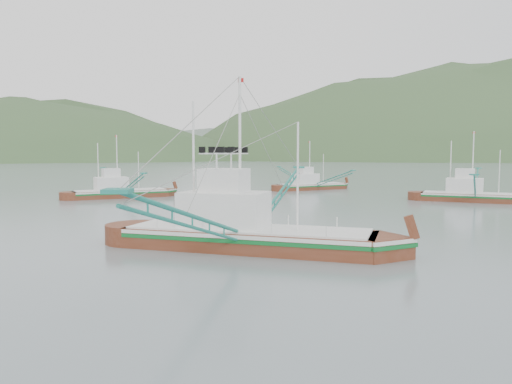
{
  "coord_description": "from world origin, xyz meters",
  "views": [
    {
      "loc": [
        -0.83,
        -31.72,
        6.22
      ],
      "look_at": [
        0.0,
        6.0,
        3.2
      ],
      "focal_mm": 35.0,
      "sensor_mm": 36.0,
      "label": 1
    }
  ],
  "objects_px": {
    "bg_boat_far": "(311,179)",
    "bg_boat_right": "(475,186)",
    "main_boat": "(246,213)",
    "bg_boat_left": "(120,184)"
  },
  "relations": [
    {
      "from": "bg_boat_far",
      "to": "bg_boat_right",
      "type": "xyz_separation_m",
      "value": [
        17.89,
        -20.78,
        0.16
      ]
    },
    {
      "from": "main_boat",
      "to": "bg_boat_right",
      "type": "bearing_deg",
      "value": 65.07
    },
    {
      "from": "bg_boat_right",
      "to": "bg_boat_far",
      "type": "bearing_deg",
      "value": 156.79
    },
    {
      "from": "bg_boat_right",
      "to": "main_boat",
      "type": "bearing_deg",
      "value": -107.69
    },
    {
      "from": "bg_boat_far",
      "to": "bg_boat_left",
      "type": "height_order",
      "value": "bg_boat_left"
    },
    {
      "from": "main_boat",
      "to": "bg_boat_right",
      "type": "xyz_separation_m",
      "value": [
        28.83,
        30.1,
        -0.38
      ]
    },
    {
      "from": "main_boat",
      "to": "bg_boat_far",
      "type": "bearing_deg",
      "value": 96.7
    },
    {
      "from": "bg_boat_left",
      "to": "main_boat",
      "type": "bearing_deg",
      "value": -92.28
    },
    {
      "from": "bg_boat_far",
      "to": "bg_boat_left",
      "type": "distance_m",
      "value": 31.44
    },
    {
      "from": "main_boat",
      "to": "bg_boat_far",
      "type": "distance_m",
      "value": 52.05
    }
  ]
}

